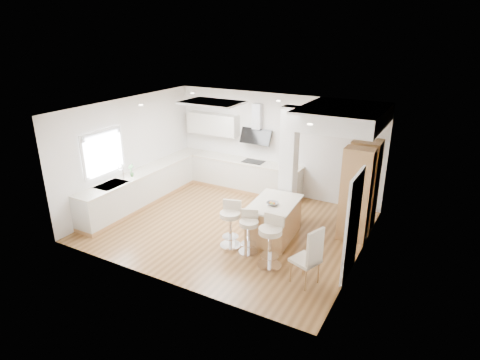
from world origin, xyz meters
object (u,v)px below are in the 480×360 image
Objects in this scene: bar_stool_c at (271,239)px; bar_stool_b at (249,230)px; bar_stool_a at (230,222)px; dining_chair at (310,255)px; peninsula at (274,220)px.

bar_stool_b is at bearing 157.19° from bar_stool_c.
bar_stool_a is 2.03m from dining_chair.
bar_stool_c is at bearing -44.63° from bar_stool_b.
dining_chair is (0.88, -0.23, 0.02)m from bar_stool_c.
bar_stool_b is at bearing -21.25° from bar_stool_a.
dining_chair reaches higher than bar_stool_c.
bar_stool_b reaches higher than peninsula.
peninsula is 1.37× the size of bar_stool_c.
bar_stool_a is 0.47m from bar_stool_b.
bar_stool_a is at bearing -175.01° from dining_chair.
dining_chair reaches higher than peninsula.
bar_stool_b is (0.47, -0.05, -0.05)m from bar_stool_a.
dining_chair is at bearing -14.63° from bar_stool_c.
dining_chair reaches higher than bar_stool_b.
bar_stool_a is (-0.65, -0.80, 0.14)m from peninsula.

